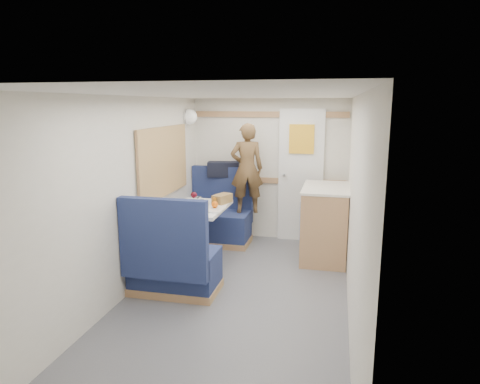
% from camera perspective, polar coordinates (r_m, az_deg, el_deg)
% --- Properties ---
extents(floor, '(4.50, 4.50, 0.00)m').
position_cam_1_polar(floor, '(4.29, -1.14, -14.91)').
color(floor, '#515156').
rests_on(floor, ground).
extents(ceiling, '(4.50, 4.50, 0.00)m').
position_cam_1_polar(ceiling, '(3.84, -1.26, 12.84)').
color(ceiling, silver).
rests_on(ceiling, wall_back).
extents(wall_back, '(2.20, 0.02, 2.00)m').
position_cam_1_polar(wall_back, '(6.12, 3.94, 2.97)').
color(wall_back, silver).
rests_on(wall_back, floor).
extents(wall_left, '(0.02, 4.50, 2.00)m').
position_cam_1_polar(wall_left, '(4.34, -15.42, -1.00)').
color(wall_left, silver).
rests_on(wall_left, floor).
extents(wall_right, '(0.02, 4.50, 2.00)m').
position_cam_1_polar(wall_right, '(3.84, 14.96, -2.61)').
color(wall_right, silver).
rests_on(wall_right, floor).
extents(oak_trim_low, '(2.15, 0.02, 0.08)m').
position_cam_1_polar(oak_trim_low, '(6.12, 3.89, 1.55)').
color(oak_trim_low, '#A27E49').
rests_on(oak_trim_low, wall_back).
extents(oak_trim_high, '(2.15, 0.02, 0.08)m').
position_cam_1_polar(oak_trim_high, '(6.03, 4.01, 10.29)').
color(oak_trim_high, '#A27E49').
rests_on(oak_trim_high, wall_back).
extents(side_window, '(0.04, 1.30, 0.72)m').
position_cam_1_polar(side_window, '(5.18, -10.17, 4.04)').
color(side_window, '#AEBC9F').
rests_on(side_window, wall_left).
extents(rear_door, '(0.62, 0.12, 1.86)m').
position_cam_1_polar(rear_door, '(6.04, 8.10, 2.50)').
color(rear_door, white).
rests_on(rear_door, wall_back).
extents(dinette_table, '(0.62, 0.92, 0.72)m').
position_cam_1_polar(dinette_table, '(5.16, -5.49, -3.60)').
color(dinette_table, white).
rests_on(dinette_table, floor).
extents(bench_far, '(0.90, 0.59, 1.05)m').
position_cam_1_polar(bench_far, '(6.03, -2.86, -3.95)').
color(bench_far, '#172249').
rests_on(bench_far, floor).
extents(bench_near, '(0.90, 0.59, 1.05)m').
position_cam_1_polar(bench_near, '(4.48, -8.94, -9.71)').
color(bench_near, '#172249').
rests_on(bench_near, floor).
extents(ledge, '(0.90, 0.14, 0.04)m').
position_cam_1_polar(ledge, '(6.15, -2.27, 1.89)').
color(ledge, '#A27E49').
rests_on(ledge, bench_far).
extents(dome_light, '(0.20, 0.20, 0.20)m').
position_cam_1_polar(dome_light, '(5.92, -6.73, 9.92)').
color(dome_light, white).
rests_on(dome_light, wall_left).
extents(galley_counter, '(0.57, 0.92, 0.92)m').
position_cam_1_polar(galley_counter, '(5.47, 11.20, -3.98)').
color(galley_counter, '#A27E49').
rests_on(galley_counter, floor).
extents(person, '(0.51, 0.41, 1.22)m').
position_cam_1_polar(person, '(5.81, 0.91, 3.15)').
color(person, brown).
rests_on(person, bench_far).
extents(duffel_bag, '(0.47, 0.29, 0.21)m').
position_cam_1_polar(duffel_bag, '(6.12, -2.23, 3.06)').
color(duffel_bag, black).
rests_on(duffel_bag, ledge).
extents(tray, '(0.26, 0.33, 0.02)m').
position_cam_1_polar(tray, '(4.95, -3.56, -2.29)').
color(tray, white).
rests_on(tray, dinette_table).
extents(orange_fruit, '(0.08, 0.08, 0.08)m').
position_cam_1_polar(orange_fruit, '(4.97, -3.38, -1.68)').
color(orange_fruit, '#F0550A').
rests_on(orange_fruit, tray).
extents(cheese_block, '(0.11, 0.08, 0.04)m').
position_cam_1_polar(cheese_block, '(4.81, -5.21, -2.38)').
color(cheese_block, '#F5E68D').
rests_on(cheese_block, tray).
extents(wine_glass, '(0.08, 0.08, 0.17)m').
position_cam_1_polar(wine_glass, '(5.16, -6.17, -0.47)').
color(wine_glass, white).
rests_on(wine_glass, dinette_table).
extents(tumbler_left, '(0.07, 0.07, 0.11)m').
position_cam_1_polar(tumbler_left, '(4.86, -9.40, -2.16)').
color(tumbler_left, silver).
rests_on(tumbler_left, dinette_table).
extents(tumbler_right, '(0.06, 0.06, 0.10)m').
position_cam_1_polar(tumbler_right, '(5.21, -5.50, -1.16)').
color(tumbler_right, white).
rests_on(tumbler_right, dinette_table).
extents(beer_glass, '(0.06, 0.06, 0.10)m').
position_cam_1_polar(beer_glass, '(5.15, -3.49, -1.30)').
color(beer_glass, brown).
rests_on(beer_glass, dinette_table).
extents(pepper_grinder, '(0.04, 0.04, 0.10)m').
position_cam_1_polar(pepper_grinder, '(5.03, -5.05, -1.58)').
color(pepper_grinder, black).
rests_on(pepper_grinder, dinette_table).
extents(bread_loaf, '(0.22, 0.29, 0.11)m').
position_cam_1_polar(bread_loaf, '(5.27, -2.40, -0.91)').
color(bread_loaf, brown).
rests_on(bread_loaf, dinette_table).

